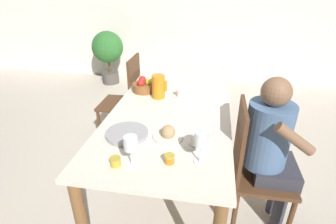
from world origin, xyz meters
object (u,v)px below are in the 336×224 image
(wine_glass_juice, at_px, (131,145))
(teacup_near_person, at_px, (196,141))
(red_pitcher, at_px, (158,86))
(jam_jar_red, at_px, (115,161))
(person_seated, at_px, (271,145))
(serving_tray, at_px, (127,134))
(bread_plate, at_px, (168,134))
(fruit_bowl, at_px, (144,86))
(chair_person_side, at_px, (253,167))
(jam_jar_amber, at_px, (169,158))
(wine_glass_water, at_px, (201,140))
(chair_opposite, at_px, (125,98))
(teacup_across, at_px, (181,94))
(potted_plant, at_px, (108,50))

(wine_glass_juice, bearing_deg, teacup_near_person, 38.25)
(red_pitcher, xyz_separation_m, jam_jar_red, (-0.04, -0.96, -0.07))
(person_seated, relative_size, serving_tray, 4.19)
(bread_plate, bearing_deg, fruit_bowl, 115.39)
(chair_person_side, bearing_deg, jam_jar_amber, -53.63)
(person_seated, xyz_separation_m, wine_glass_water, (-0.47, -0.38, 0.23))
(chair_opposite, xyz_separation_m, wine_glass_water, (0.91, -1.35, 0.41))
(person_seated, height_order, jam_jar_amber, person_seated)
(teacup_across, height_order, jam_jar_red, teacup_across)
(teacup_near_person, height_order, jam_jar_amber, teacup_near_person)
(chair_opposite, relative_size, wine_glass_water, 5.02)
(chair_person_side, bearing_deg, person_seated, 102.12)
(chair_person_side, distance_m, fruit_bowl, 1.17)
(bread_plate, height_order, jam_jar_amber, bread_plate)
(red_pitcher, distance_m, fruit_bowl, 0.21)
(chair_person_side, xyz_separation_m, chair_opposite, (-1.28, 0.99, 0.00))
(serving_tray, height_order, bread_plate, bread_plate)
(chair_person_side, distance_m, serving_tray, 0.92)
(red_pitcher, bearing_deg, person_seated, -27.68)
(chair_opposite, bearing_deg, jam_jar_amber, -152.01)
(wine_glass_juice, bearing_deg, teacup_across, 81.59)
(chair_person_side, xyz_separation_m, jam_jar_amber, (-0.54, -0.40, 0.30))
(jam_jar_red, bearing_deg, fruit_bowl, 96.11)
(person_seated, distance_m, teacup_near_person, 0.55)
(red_pitcher, distance_m, teacup_across, 0.21)
(chair_opposite, xyz_separation_m, serving_tray, (0.42, -1.16, 0.28))
(teacup_across, xyz_separation_m, fruit_bowl, (-0.35, 0.07, 0.02))
(chair_person_side, height_order, jam_jar_amber, chair_person_side)
(red_pitcher, xyz_separation_m, wine_glass_juice, (0.05, -0.94, 0.03))
(person_seated, distance_m, jam_jar_amber, 0.77)
(wine_glass_juice, height_order, jam_jar_amber, wine_glass_juice)
(teacup_across, bearing_deg, chair_person_side, -42.08)
(chair_opposite, relative_size, teacup_across, 6.71)
(red_pitcher, relative_size, bread_plate, 1.01)
(teacup_near_person, distance_m, teacup_across, 0.75)
(chair_person_side, relative_size, jam_jar_amber, 16.07)
(teacup_across, height_order, potted_plant, potted_plant)
(red_pitcher, height_order, jam_jar_red, red_pitcher)
(wine_glass_juice, height_order, teacup_across, wine_glass_juice)
(teacup_across, relative_size, jam_jar_amber, 2.39)
(fruit_bowl, relative_size, potted_plant, 0.24)
(serving_tray, height_order, fruit_bowl, fruit_bowl)
(red_pitcher, distance_m, jam_jar_amber, 0.92)
(person_seated, xyz_separation_m, bread_plate, (-0.69, -0.16, 0.11))
(red_pitcher, distance_m, serving_tray, 0.66)
(wine_glass_juice, relative_size, serving_tray, 0.67)
(chair_opposite, distance_m, jam_jar_amber, 1.60)
(wine_glass_juice, bearing_deg, jam_jar_red, -170.53)
(chair_opposite, xyz_separation_m, jam_jar_amber, (0.74, -1.39, 0.30))
(bread_plate, bearing_deg, chair_opposite, 121.25)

